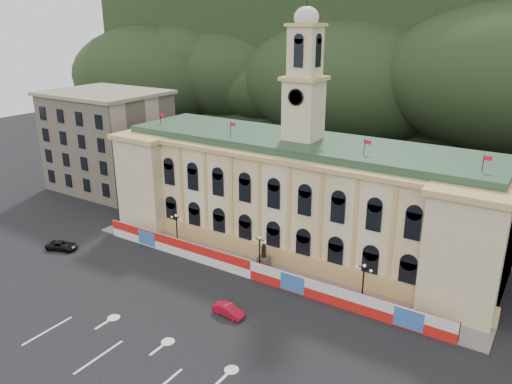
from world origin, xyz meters
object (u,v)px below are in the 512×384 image
Objects in this scene: statue at (264,261)px; red_sedan at (229,310)px; lamp_center at (260,251)px; black_suv at (62,246)px.

red_sedan is at bearing -77.76° from statue.
black_suv is (-27.36, -9.57, -2.45)m from lamp_center.
red_sedan is at bearing -76.61° from lamp_center.
lamp_center is 10.81m from red_sedan.
lamp_center is 1.31× the size of red_sedan.
statue is 29.34m from black_suv.
black_suv is (-29.80, 0.67, -0.02)m from red_sedan.
black_suv is (-27.36, -10.57, -0.56)m from statue.
lamp_center is at bearing -91.61° from black_suv.
black_suv is at bearing 92.10° from red_sedan.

